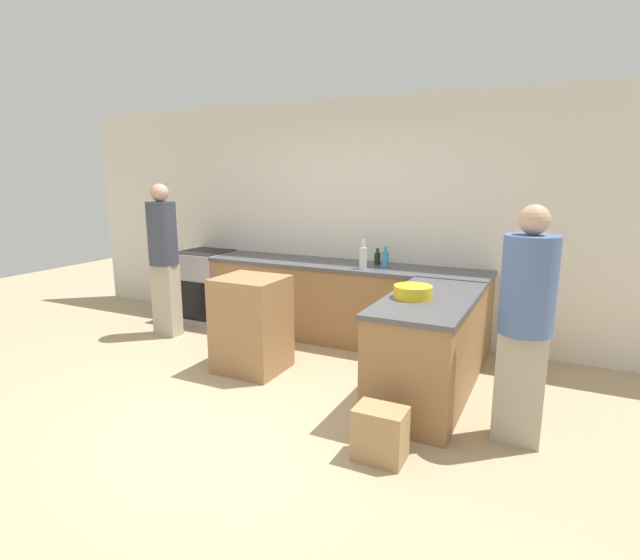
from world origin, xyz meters
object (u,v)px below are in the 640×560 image
(dish_soap_bottle, at_px, (385,259))
(person_at_peninsula, at_px, (526,319))
(mixing_bowl, at_px, (413,292))
(person_by_range, at_px, (164,255))
(wine_bottle_dark, at_px, (377,258))
(paper_bag, at_px, (380,434))
(range_oven, at_px, (206,285))
(island_table, at_px, (252,324))
(vinegar_bottle_clear, at_px, (363,257))

(dish_soap_bottle, xyz_separation_m, person_at_peninsula, (1.51, -1.50, -0.07))
(mixing_bowl, bearing_deg, dish_soap_bottle, 118.28)
(dish_soap_bottle, bearing_deg, person_by_range, -162.73)
(wine_bottle_dark, relative_size, paper_bag, 0.50)
(range_oven, height_order, dish_soap_bottle, dish_soap_bottle)
(wine_bottle_dark, bearing_deg, island_table, -120.11)
(range_oven, distance_m, paper_bag, 3.84)
(vinegar_bottle_clear, distance_m, person_at_peninsula, 2.16)
(person_at_peninsula, bearing_deg, vinegar_bottle_clear, 142.14)
(dish_soap_bottle, bearing_deg, paper_bag, -71.44)
(vinegar_bottle_clear, height_order, paper_bag, vinegar_bottle_clear)
(range_oven, distance_m, wine_bottle_dark, 2.36)
(person_by_range, bearing_deg, wine_bottle_dark, 21.29)
(wine_bottle_dark, bearing_deg, vinegar_bottle_clear, -98.78)
(mixing_bowl, xyz_separation_m, dish_soap_bottle, (-0.65, 1.20, 0.04))
(dish_soap_bottle, height_order, person_by_range, person_by_range)
(island_table, relative_size, mixing_bowl, 2.96)
(island_table, xyz_separation_m, vinegar_bottle_clear, (0.73, 1.03, 0.55))
(mixing_bowl, relative_size, dish_soap_bottle, 1.35)
(island_table, height_order, paper_bag, island_table)
(island_table, bearing_deg, dish_soap_bottle, 52.80)
(person_by_range, bearing_deg, range_oven, 91.75)
(wine_bottle_dark, distance_m, vinegar_bottle_clear, 0.32)
(range_oven, height_order, island_table, island_table)
(island_table, height_order, person_by_range, person_by_range)
(island_table, xyz_separation_m, mixing_bowl, (1.56, 0.01, 0.48))
(dish_soap_bottle, bearing_deg, range_oven, 179.86)
(dish_soap_bottle, bearing_deg, mixing_bowl, -61.72)
(wine_bottle_dark, relative_size, person_by_range, 0.10)
(vinegar_bottle_clear, xyz_separation_m, person_by_range, (-2.23, -0.57, -0.05))
(range_oven, xyz_separation_m, wine_bottle_dark, (2.30, 0.13, 0.51))
(island_table, xyz_separation_m, dish_soap_bottle, (0.92, 1.21, 0.52))
(island_table, bearing_deg, person_by_range, 162.97)
(dish_soap_bottle, height_order, person_at_peninsula, person_at_peninsula)
(island_table, distance_m, paper_bag, 1.91)
(range_oven, bearing_deg, person_at_peninsula, -20.88)
(person_at_peninsula, distance_m, paper_bag, 1.25)
(range_oven, bearing_deg, vinegar_bottle_clear, -4.71)
(person_at_peninsula, height_order, paper_bag, person_at_peninsula)
(wine_bottle_dark, relative_size, vinegar_bottle_clear, 0.58)
(mixing_bowl, xyz_separation_m, person_at_peninsula, (0.87, -0.30, -0.03))
(wine_bottle_dark, relative_size, dish_soap_bottle, 0.79)
(island_table, relative_size, dish_soap_bottle, 3.99)
(paper_bag, bearing_deg, island_table, 150.13)
(range_oven, relative_size, person_at_peninsula, 0.54)
(dish_soap_bottle, relative_size, paper_bag, 0.63)
(person_at_peninsula, bearing_deg, mixing_bowl, 160.79)
(paper_bag, bearing_deg, person_at_peninsula, 39.40)
(mixing_bowl, relative_size, vinegar_bottle_clear, 0.99)
(vinegar_bottle_clear, xyz_separation_m, person_at_peninsula, (1.70, -1.32, -0.11))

